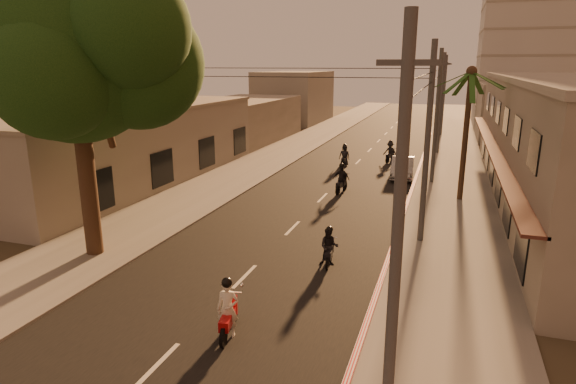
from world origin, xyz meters
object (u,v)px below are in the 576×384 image
at_px(broadleaf_tree, 84,51).
at_px(scooter_far_b, 390,152).
at_px(palm_tree, 471,79).
at_px(scooter_mid_a, 329,247).
at_px(scooter_mid_b, 341,179).
at_px(parked_car, 402,168).
at_px(scooter_red, 228,310).
at_px(scooter_far_a, 344,156).

xyz_separation_m(broadleaf_tree, scooter_far_b, (9.15, 24.58, -7.62)).
height_order(broadleaf_tree, scooter_far_b, broadleaf_tree).
bearing_deg(palm_tree, scooter_mid_a, -113.73).
height_order(broadleaf_tree, scooter_mid_a, broadleaf_tree).
distance_m(scooter_mid_a, scooter_mid_b, 11.56).
relative_size(palm_tree, parked_car, 1.82).
relative_size(broadleaf_tree, scooter_red, 6.28).
bearing_deg(scooter_far_a, scooter_far_b, 39.91).
height_order(scooter_far_a, parked_car, scooter_far_a).
height_order(scooter_red, parked_car, scooter_red).
distance_m(broadleaf_tree, parked_car, 23.22).
bearing_deg(scooter_mid_b, palm_tree, 10.60).
xyz_separation_m(scooter_far_b, parked_car, (1.55, -5.48, -0.13)).
xyz_separation_m(scooter_red, scooter_far_b, (1.33, 28.71, 0.01)).
xyz_separation_m(broadleaf_tree, scooter_red, (7.82, -4.12, -7.63)).
relative_size(palm_tree, scooter_far_b, 4.39).
xyz_separation_m(scooter_red, parked_car, (2.88, 23.23, -0.12)).
xyz_separation_m(palm_tree, scooter_far_b, (-5.47, 10.73, -6.29)).
relative_size(scooter_far_a, parked_car, 0.41).
xyz_separation_m(palm_tree, parked_car, (-3.92, 5.25, -6.42)).
distance_m(scooter_red, scooter_mid_b, 17.56).
xyz_separation_m(broadleaf_tree, parked_car, (10.69, 19.10, -7.75)).
xyz_separation_m(scooter_mid_b, scooter_far_a, (-1.57, 8.32, -0.06)).
xyz_separation_m(broadleaf_tree, scooter_mid_a, (9.42, 2.05, -7.72)).
height_order(palm_tree, scooter_red, palm_tree).
height_order(palm_tree, scooter_mid_a, palm_tree).
bearing_deg(scooter_mid_a, palm_tree, 59.47).
bearing_deg(scooter_red, scooter_mid_b, 79.91).
distance_m(scooter_far_a, scooter_far_b, 4.34).
bearing_deg(parked_car, scooter_far_a, 147.69).
distance_m(palm_tree, scooter_mid_b, 9.55).
xyz_separation_m(scooter_red, scooter_far_a, (-1.96, 25.88, -0.03)).
xyz_separation_m(broadleaf_tree, scooter_far_a, (5.85, 21.75, -7.66)).
xyz_separation_m(scooter_red, scooter_mid_b, (-0.39, 17.55, 0.03)).
distance_m(scooter_red, scooter_mid_a, 6.37).
bearing_deg(scooter_far_b, scooter_mid_a, -75.13).
relative_size(broadleaf_tree, parked_car, 2.68).
relative_size(palm_tree, scooter_red, 4.26).
bearing_deg(scooter_mid_a, broadleaf_tree, -174.55).
xyz_separation_m(scooter_mid_a, scooter_far_b, (-0.28, 22.54, 0.10)).
relative_size(broadleaf_tree, scooter_mid_b, 6.13).
distance_m(scooter_far_b, parked_car, 5.70).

